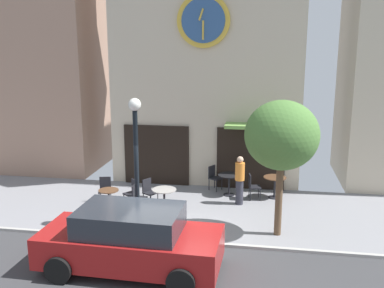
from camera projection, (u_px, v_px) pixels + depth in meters
ground_plane at (162, 257)px, 11.30m from camera, size 24.15×11.74×0.13m
clock_building at (208, 18)px, 16.51m from camera, size 7.16×3.36×12.08m
street_lamp at (136, 164)px, 12.61m from camera, size 0.36×0.36×3.85m
street_tree at (282, 136)px, 11.95m from camera, size 2.03×1.82×3.86m
cafe_table_near_curb at (109, 197)px, 14.20m from camera, size 0.65×0.65×0.73m
cafe_table_near_door at (164, 195)px, 14.18m from camera, size 0.78×0.78×0.75m
cafe_table_rightmost at (229, 180)px, 15.71m from camera, size 0.80×0.80×0.77m
cafe_table_center at (275, 182)px, 15.44m from camera, size 0.79×0.79×0.76m
cafe_chair_by_entrance at (214, 176)px, 16.34m from camera, size 0.55×0.55×0.90m
cafe_chair_outer at (133, 191)px, 14.66m from camera, size 0.56×0.56×0.90m
cafe_chair_left_end at (105, 188)px, 14.95m from camera, size 0.48×0.48×0.90m
cafe_chair_right_end at (137, 196)px, 14.20m from camera, size 0.43×0.43×0.90m
cafe_chair_facing_street at (149, 190)px, 14.76m from camera, size 0.55×0.55×0.90m
cafe_chair_near_tree at (253, 185)px, 15.30m from camera, size 0.46×0.46×0.90m
pedestrian_orange at (240, 180)px, 14.77m from camera, size 0.44×0.44×1.67m
parked_car_red at (131, 240)px, 10.49m from camera, size 4.34×2.11×1.55m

